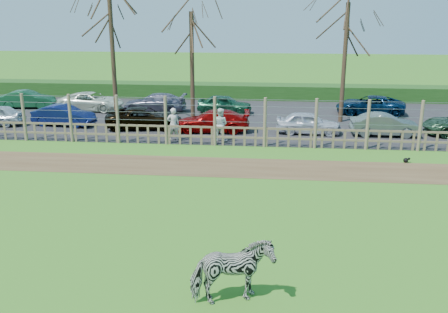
# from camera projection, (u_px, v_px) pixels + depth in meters

# --- Properties ---
(ground) EXTENTS (120.00, 120.00, 0.00)m
(ground) POSITION_uv_depth(u_px,v_px,m) (189.00, 206.00, 17.73)
(ground) COLOR #609829
(ground) RESTS_ON ground
(dirt_strip) EXTENTS (34.00, 2.80, 0.01)m
(dirt_strip) POSITION_uv_depth(u_px,v_px,m) (206.00, 167.00, 22.01)
(dirt_strip) COLOR brown
(dirt_strip) RESTS_ON ground
(asphalt) EXTENTS (44.00, 13.00, 0.04)m
(asphalt) POSITION_uv_depth(u_px,v_px,m) (227.00, 118.00, 31.53)
(asphalt) COLOR #232326
(asphalt) RESTS_ON ground
(hedge) EXTENTS (46.00, 2.00, 1.10)m
(hedge) POSITION_uv_depth(u_px,v_px,m) (235.00, 91.00, 38.04)
(hedge) COLOR #1E4716
(hedge) RESTS_ON ground
(fence) EXTENTS (30.16, 0.16, 2.50)m
(fence) POSITION_uv_depth(u_px,v_px,m) (215.00, 130.00, 25.11)
(fence) COLOR brown
(fence) RESTS_ON ground
(tree_left) EXTENTS (4.80, 4.80, 7.88)m
(tree_left) POSITION_uv_depth(u_px,v_px,m) (111.00, 27.00, 28.61)
(tree_left) COLOR #3D2B1E
(tree_left) RESTS_ON ground
(tree_mid) EXTENTS (4.80, 4.80, 6.83)m
(tree_mid) POSITION_uv_depth(u_px,v_px,m) (192.00, 40.00, 29.36)
(tree_mid) COLOR #3D2B1E
(tree_mid) RESTS_ON ground
(tree_right) EXTENTS (4.80, 4.80, 7.35)m
(tree_right) POSITION_uv_depth(u_px,v_px,m) (346.00, 34.00, 28.88)
(tree_right) COLOR #3D2B1E
(tree_right) RESTS_ON ground
(zebra) EXTENTS (2.12, 1.49, 1.63)m
(zebra) POSITION_uv_depth(u_px,v_px,m) (232.00, 272.00, 11.71)
(zebra) COLOR gray
(zebra) RESTS_ON ground
(visitor_a) EXTENTS (0.72, 0.58, 1.72)m
(visitor_a) POSITION_uv_depth(u_px,v_px,m) (173.00, 124.00, 25.92)
(visitor_a) COLOR beige
(visitor_a) RESTS_ON asphalt
(visitor_b) EXTENTS (1.00, 0.88, 1.72)m
(visitor_b) POSITION_uv_depth(u_px,v_px,m) (220.00, 125.00, 25.86)
(visitor_b) COLOR silver
(visitor_b) RESTS_ON asphalt
(crow) EXTENTS (0.30, 0.22, 0.25)m
(crow) POSITION_uv_depth(u_px,v_px,m) (406.00, 160.00, 22.53)
(crow) COLOR black
(crow) RESTS_ON ground
(car_1) EXTENTS (3.77, 1.71, 1.20)m
(car_1) POSITION_uv_depth(u_px,v_px,m) (64.00, 115.00, 29.27)
(car_1) COLOR #0E1A53
(car_1) RESTS_ON asphalt
(car_2) EXTENTS (4.55, 2.56, 1.20)m
(car_2) POSITION_uv_depth(u_px,v_px,m) (144.00, 118.00, 28.60)
(car_2) COLOR black
(car_2) RESTS_ON asphalt
(car_3) EXTENTS (4.22, 1.91, 1.20)m
(car_3) POSITION_uv_depth(u_px,v_px,m) (213.00, 121.00, 27.85)
(car_3) COLOR #8C0505
(car_3) RESTS_ON asphalt
(car_4) EXTENTS (3.60, 1.61, 1.20)m
(car_4) POSITION_uv_depth(u_px,v_px,m) (308.00, 123.00, 27.40)
(car_4) COLOR silver
(car_4) RESTS_ON asphalt
(car_5) EXTENTS (3.65, 1.28, 1.20)m
(car_5) POSITION_uv_depth(u_px,v_px,m) (385.00, 125.00, 26.95)
(car_5) COLOR slate
(car_5) RESTS_ON asphalt
(car_7) EXTENTS (3.78, 1.75, 1.20)m
(car_7) POSITION_uv_depth(u_px,v_px,m) (28.00, 99.00, 34.26)
(car_7) COLOR #195731
(car_7) RESTS_ON asphalt
(car_8) EXTENTS (4.45, 2.29, 1.20)m
(car_8) POSITION_uv_depth(u_px,v_px,m) (91.00, 101.00, 33.56)
(car_8) COLOR silver
(car_8) RESTS_ON asphalt
(car_9) EXTENTS (4.14, 1.69, 1.20)m
(car_9) POSITION_uv_depth(u_px,v_px,m) (155.00, 103.00, 33.12)
(car_9) COLOR #56576C
(car_9) RESTS_ON asphalt
(car_10) EXTENTS (3.65, 1.76, 1.20)m
(car_10) POSITION_uv_depth(u_px,v_px,m) (225.00, 104.00, 32.60)
(car_10) COLOR #1A5838
(car_10) RESTS_ON asphalt
(car_12) EXTENTS (4.55, 2.55, 1.20)m
(car_12) POSITION_uv_depth(u_px,v_px,m) (370.00, 105.00, 32.27)
(car_12) COLOR #082040
(car_12) RESTS_ON asphalt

